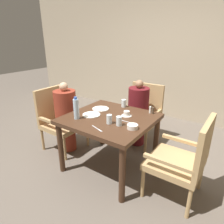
{
  "coord_description": "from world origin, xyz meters",
  "views": [
    {
      "loc": [
        1.33,
        -1.88,
        1.7
      ],
      "look_at": [
        0.0,
        0.05,
        0.79
      ],
      "focal_mm": 32.0,
      "sensor_mm": 36.0,
      "label": 1
    }
  ],
  "objects_px": {
    "chair_right_side": "(184,158)",
    "diner_in_far_chair": "(138,112)",
    "chair_left_side": "(60,118)",
    "water_bottle": "(76,109)",
    "chair_far_side": "(142,113)",
    "glass_tall_mid": "(124,103)",
    "diner_in_left_chair": "(66,117)",
    "bowl_small": "(133,127)",
    "plate_main_left": "(101,109)",
    "teacup_with_saucer": "(127,114)",
    "glass_tall_far": "(109,119)",
    "glass_tall_near": "(119,121)",
    "plate_main_right": "(91,115)"
  },
  "relations": [
    {
      "from": "chair_left_side",
      "to": "water_bottle",
      "type": "relative_size",
      "value": 3.44
    },
    {
      "from": "plate_main_right",
      "to": "water_bottle",
      "type": "xyz_separation_m",
      "value": [
        -0.07,
        -0.19,
        0.12
      ]
    },
    {
      "from": "chair_right_side",
      "to": "teacup_with_saucer",
      "type": "distance_m",
      "value": 0.85
    },
    {
      "from": "teacup_with_saucer",
      "to": "chair_far_side",
      "type": "bearing_deg",
      "value": 101.39
    },
    {
      "from": "glass_tall_far",
      "to": "diner_in_far_chair",
      "type": "bearing_deg",
      "value": 96.65
    },
    {
      "from": "diner_in_far_chair",
      "to": "water_bottle",
      "type": "xyz_separation_m",
      "value": [
        -0.3,
        -1.04,
        0.32
      ]
    },
    {
      "from": "glass_tall_far",
      "to": "glass_tall_near",
      "type": "bearing_deg",
      "value": 9.78
    },
    {
      "from": "teacup_with_saucer",
      "to": "glass_tall_near",
      "type": "relative_size",
      "value": 1.22
    },
    {
      "from": "plate_main_left",
      "to": "teacup_with_saucer",
      "type": "bearing_deg",
      "value": -0.77
    },
    {
      "from": "bowl_small",
      "to": "glass_tall_mid",
      "type": "distance_m",
      "value": 0.71
    },
    {
      "from": "chair_far_side",
      "to": "glass_tall_mid",
      "type": "bearing_deg",
      "value": -95.77
    },
    {
      "from": "plate_main_right",
      "to": "teacup_with_saucer",
      "type": "relative_size",
      "value": 1.72
    },
    {
      "from": "chair_far_side",
      "to": "teacup_with_saucer",
      "type": "xyz_separation_m",
      "value": [
        0.16,
        -0.78,
        0.27
      ]
    },
    {
      "from": "teacup_with_saucer",
      "to": "water_bottle",
      "type": "xyz_separation_m",
      "value": [
        -0.46,
        -0.42,
        0.1
      ]
    },
    {
      "from": "water_bottle",
      "to": "plate_main_left",
      "type": "bearing_deg",
      "value": 84.93
    },
    {
      "from": "diner_in_left_chair",
      "to": "glass_tall_far",
      "type": "xyz_separation_m",
      "value": [
        0.91,
        -0.16,
        0.24
      ]
    },
    {
      "from": "chair_far_side",
      "to": "plate_main_left",
      "type": "distance_m",
      "value": 0.85
    },
    {
      "from": "glass_tall_far",
      "to": "plate_main_right",
      "type": "bearing_deg",
      "value": 166.86
    },
    {
      "from": "chair_right_side",
      "to": "diner_in_far_chair",
      "type": "bearing_deg",
      "value": 141.02
    },
    {
      "from": "chair_far_side",
      "to": "teacup_with_saucer",
      "type": "height_order",
      "value": "chair_far_side"
    },
    {
      "from": "chair_right_side",
      "to": "diner_in_left_chair",
      "type": "bearing_deg",
      "value": 180.0
    },
    {
      "from": "teacup_with_saucer",
      "to": "water_bottle",
      "type": "distance_m",
      "value": 0.63
    },
    {
      "from": "chair_far_side",
      "to": "chair_right_side",
      "type": "bearing_deg",
      "value": -44.13
    },
    {
      "from": "plate_main_left",
      "to": "water_bottle",
      "type": "height_order",
      "value": "water_bottle"
    },
    {
      "from": "chair_right_side",
      "to": "glass_tall_near",
      "type": "xyz_separation_m",
      "value": [
        -0.72,
        -0.14,
        0.29
      ]
    },
    {
      "from": "diner_in_far_chair",
      "to": "plate_main_left",
      "type": "distance_m",
      "value": 0.7
    },
    {
      "from": "chair_right_side",
      "to": "bowl_small",
      "type": "relative_size",
      "value": 7.95
    },
    {
      "from": "teacup_with_saucer",
      "to": "glass_tall_far",
      "type": "bearing_deg",
      "value": -98.71
    },
    {
      "from": "chair_far_side",
      "to": "glass_tall_far",
      "type": "distance_m",
      "value": 1.13
    },
    {
      "from": "chair_right_side",
      "to": "teacup_with_saucer",
      "type": "bearing_deg",
      "value": 169.58
    },
    {
      "from": "chair_left_side",
      "to": "diner_in_far_chair",
      "type": "relative_size",
      "value": 0.89
    },
    {
      "from": "chair_left_side",
      "to": "bowl_small",
      "type": "distance_m",
      "value": 1.38
    },
    {
      "from": "diner_in_far_chair",
      "to": "bowl_small",
      "type": "bearing_deg",
      "value": -66.23
    },
    {
      "from": "water_bottle",
      "to": "glass_tall_far",
      "type": "bearing_deg",
      "value": 14.98
    },
    {
      "from": "chair_left_side",
      "to": "water_bottle",
      "type": "xyz_separation_m",
      "value": [
        0.65,
        -0.27,
        0.37
      ]
    },
    {
      "from": "chair_left_side",
      "to": "diner_in_far_chair",
      "type": "bearing_deg",
      "value": 38.98
    },
    {
      "from": "chair_far_side",
      "to": "glass_tall_mid",
      "type": "distance_m",
      "value": 0.59
    },
    {
      "from": "glass_tall_far",
      "to": "diner_in_left_chair",
      "type": "bearing_deg",
      "value": 169.77
    },
    {
      "from": "chair_far_side",
      "to": "glass_tall_mid",
      "type": "relative_size",
      "value": 8.81
    },
    {
      "from": "bowl_small",
      "to": "water_bottle",
      "type": "relative_size",
      "value": 0.43
    },
    {
      "from": "chair_far_side",
      "to": "water_bottle",
      "type": "bearing_deg",
      "value": -104.07
    },
    {
      "from": "water_bottle",
      "to": "chair_right_side",
      "type": "bearing_deg",
      "value": 12.31
    },
    {
      "from": "diner_in_left_chair",
      "to": "diner_in_far_chair",
      "type": "bearing_deg",
      "value": 43.96
    },
    {
      "from": "diner_in_far_chair",
      "to": "glass_tall_mid",
      "type": "xyz_separation_m",
      "value": [
        -0.05,
        -0.36,
        0.24
      ]
    },
    {
      "from": "chair_left_side",
      "to": "teacup_with_saucer",
      "type": "xyz_separation_m",
      "value": [
        1.11,
        0.15,
        0.27
      ]
    },
    {
      "from": "chair_left_side",
      "to": "water_bottle",
      "type": "bearing_deg",
      "value": -22.74
    },
    {
      "from": "glass_tall_mid",
      "to": "glass_tall_far",
      "type": "distance_m",
      "value": 0.6
    },
    {
      "from": "diner_in_left_chair",
      "to": "water_bottle",
      "type": "xyz_separation_m",
      "value": [
        0.5,
        -0.27,
        0.31
      ]
    },
    {
      "from": "chair_right_side",
      "to": "bowl_small",
      "type": "height_order",
      "value": "chair_right_side"
    },
    {
      "from": "chair_left_side",
      "to": "chair_right_side",
      "type": "xyz_separation_m",
      "value": [
        1.91,
        0.0,
        0.0
      ]
    }
  ]
}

